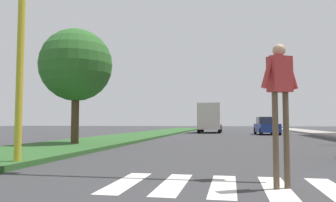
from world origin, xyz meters
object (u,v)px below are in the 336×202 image
object	(u,v)px
tree_mid	(76,65)
truck_box_delivery	(210,118)
sedan_midblock	(266,126)
pedestrian_performer	(280,91)

from	to	relation	value
tree_mid	truck_box_delivery	size ratio (longest dim) A/B	0.87
sedan_midblock	truck_box_delivery	world-z (taller)	truck_box_delivery
tree_mid	pedestrian_performer	size ratio (longest dim) A/B	2.17
pedestrian_performer	sedan_midblock	size ratio (longest dim) A/B	0.55
tree_mid	pedestrian_performer	xyz separation A→B (m)	(8.03, -8.42, -2.17)
tree_mid	sedan_midblock	bearing A→B (deg)	58.83
truck_box_delivery	tree_mid	bearing A→B (deg)	-103.07
sedan_midblock	truck_box_delivery	bearing A→B (deg)	141.70
truck_box_delivery	pedestrian_performer	bearing A→B (deg)	-84.26
pedestrian_performer	truck_box_delivery	xyz separation A→B (m)	(-3.02, 30.03, -0.03)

